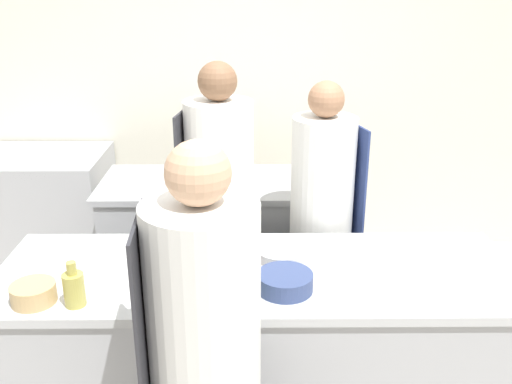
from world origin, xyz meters
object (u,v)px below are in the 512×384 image
at_px(bowl_ceramic_blue, 282,253).
at_px(cup, 77,267).
at_px(chef_at_pass_far, 220,222).
at_px(bottle_olive_oil, 230,285).
at_px(chef_at_prep_near, 205,374).
at_px(bowl_wooden_salad, 285,282).
at_px(bottle_vinegar, 74,288).
at_px(chef_at_stove, 321,226).
at_px(bowl_mixing_large, 210,246).
at_px(bottle_wine, 225,248).
at_px(oven_range, 43,212).
at_px(bowl_prep_small, 33,293).

relative_size(bowl_ceramic_blue, cup, 2.62).
bearing_deg(chef_at_pass_far, bottle_olive_oil, -165.61).
relative_size(chef_at_prep_near, bowl_wooden_salad, 7.06).
xyz_separation_m(bottle_vinegar, bowl_ceramic_blue, (0.87, 0.41, -0.05)).
height_order(chef_at_stove, cup, chef_at_stove).
relative_size(chef_at_pass_far, bowl_mixing_large, 7.89).
bearing_deg(cup, bottle_wine, 4.94).
relative_size(chef_at_stove, chef_at_pass_far, 0.94).
distance_m(chef_at_prep_near, chef_at_stove, 1.41).
height_order(chef_at_prep_near, bottle_wine, chef_at_prep_near).
bearing_deg(bowl_wooden_salad, bottle_vinegar, -172.70).
bearing_deg(oven_range, bottle_olive_oil, -52.98).
xyz_separation_m(bottle_olive_oil, bottle_wine, (-0.03, 0.29, 0.02)).
height_order(bowl_mixing_large, bowl_wooden_salad, bowl_wooden_salad).
xyz_separation_m(bottle_vinegar, bowl_prep_small, (-0.18, 0.02, -0.04)).
distance_m(oven_range, chef_at_prep_near, 2.80).
relative_size(bowl_prep_small, cup, 1.95).
bearing_deg(bowl_mixing_large, bowl_wooden_salad, -45.35).
relative_size(chef_at_pass_far, cup, 18.64).
bearing_deg(chef_at_pass_far, bowl_wooden_salad, -148.16).
bearing_deg(chef_at_prep_near, bottle_olive_oil, -15.20).
bearing_deg(bowl_ceramic_blue, cup, -169.17).
bearing_deg(bottle_wine, bowl_mixing_large, 114.82).
height_order(bottle_olive_oil, cup, bottle_olive_oil).
height_order(oven_range, chef_at_prep_near, chef_at_prep_near).
xyz_separation_m(chef_at_prep_near, bowl_wooden_salad, (0.31, 0.49, 0.08)).
distance_m(chef_at_prep_near, bowl_ceramic_blue, 0.85).
height_order(chef_at_pass_far, bottle_olive_oil, chef_at_pass_far).
distance_m(chef_at_stove, bowl_mixing_large, 0.76).
xyz_separation_m(chef_at_stove, chef_at_pass_far, (-0.57, -0.07, 0.06)).
bearing_deg(bowl_wooden_salad, cup, 172.52).
distance_m(chef_at_stove, bottle_vinegar, 1.45).
relative_size(bottle_olive_oil, bowl_prep_small, 1.27).
bearing_deg(bowl_ceramic_blue, bottle_wine, -155.70).
xyz_separation_m(chef_at_prep_near, chef_at_pass_far, (-0.01, 1.23, 0.04)).
bearing_deg(chef_at_stove, bowl_mixing_large, -67.77).
relative_size(bottle_vinegar, bowl_prep_small, 1.07).
bearing_deg(bottle_vinegar, oven_range, 113.58).
distance_m(chef_at_stove, chef_at_pass_far, 0.57).
bearing_deg(bowl_mixing_large, cup, -158.74).
xyz_separation_m(chef_at_prep_near, bowl_prep_small, (-0.73, 0.41, 0.09)).
height_order(bottle_olive_oil, bowl_ceramic_blue, bottle_olive_oil).
bearing_deg(cup, chef_at_prep_near, -45.10).
bearing_deg(chef_at_stove, bowl_wooden_salad, -32.72).
relative_size(chef_at_prep_near, bowl_mixing_large, 7.63).
bearing_deg(chef_at_prep_near, chef_at_pass_far, -3.14).
relative_size(bottle_vinegar, cup, 2.08).
xyz_separation_m(bowl_prep_small, bowl_wooden_salad, (1.04, 0.09, -0.00)).
relative_size(chef_at_pass_far, bowl_ceramic_blue, 7.12).
distance_m(bottle_vinegar, bowl_wooden_salad, 0.87).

